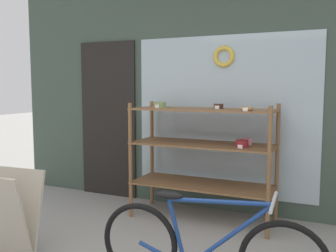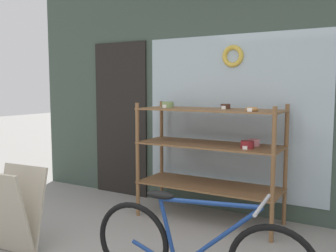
% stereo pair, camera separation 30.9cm
% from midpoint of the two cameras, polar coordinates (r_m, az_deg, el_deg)
% --- Properties ---
extents(storefront_facade, '(5.59, 0.13, 3.93)m').
position_cam_midpoint_polar(storefront_facade, '(4.60, 3.96, 11.13)').
color(storefront_facade, '#3D4C42').
rests_on(storefront_facade, ground_plane).
extents(display_case, '(1.59, 0.59, 1.32)m').
position_cam_midpoint_polar(display_case, '(4.19, 3.39, -3.24)').
color(display_case, brown).
rests_on(display_case, ground_plane).
extents(bicycle, '(1.68, 0.46, 0.75)m').
position_cam_midpoint_polar(bicycle, '(2.83, 2.52, -18.28)').
color(bicycle, black).
rests_on(bicycle, ground_plane).
extents(sandwich_board, '(0.55, 0.41, 0.77)m').
position_cam_midpoint_polar(sandwich_board, '(3.66, -25.51, -12.23)').
color(sandwich_board, '#B2A893').
rests_on(sandwich_board, ground_plane).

